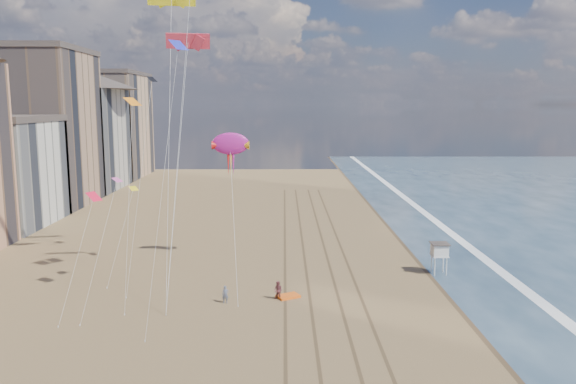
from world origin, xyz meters
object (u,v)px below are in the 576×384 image
Objects in this scene: kite_flyer_a at (225,295)px; grounded_kite at (288,296)px; show_kite at (231,144)px; lifeguard_stand at (440,250)px; kite_flyer_b at (278,291)px.

grounded_kite is at bearing 12.71° from kite_flyer_a.
show_kite is 11.78× the size of kite_flyer_a.
show_kite reaches higher than grounded_kite.
grounded_kite is at bearing -155.76° from lifeguard_stand.
show_kite reaches higher than kite_flyer_b.
kite_flyer_b is at bearing -66.66° from show_kite.
show_kite is 19.20m from kite_flyer_a.
show_kite is at bearing 149.63° from kite_flyer_b.
kite_flyer_b is at bearing 7.96° from kite_flyer_a.
grounded_kite is 0.11× the size of show_kite.
show_kite is (-6.56, 12.32, 14.00)m from grounded_kite.
show_kite is 19.35m from kite_flyer_b.
lifeguard_stand is at bearing 61.20° from kite_flyer_b.
kite_flyer_b reaches higher than grounded_kite.
lifeguard_stand reaches higher than kite_flyer_b.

